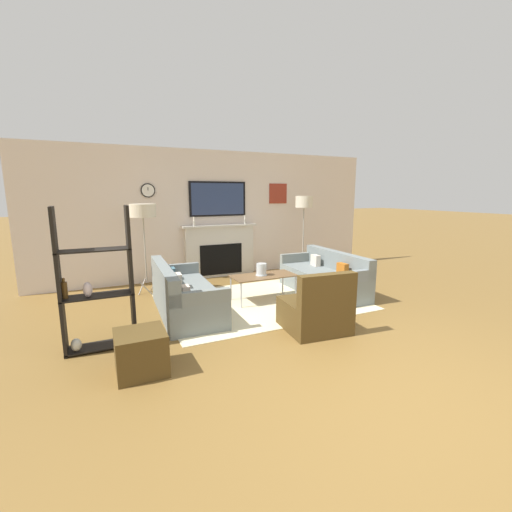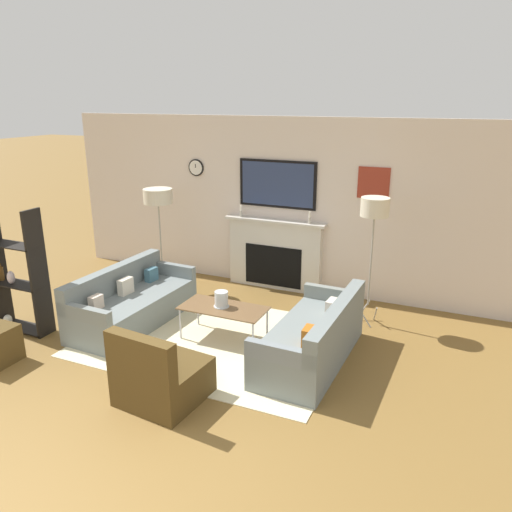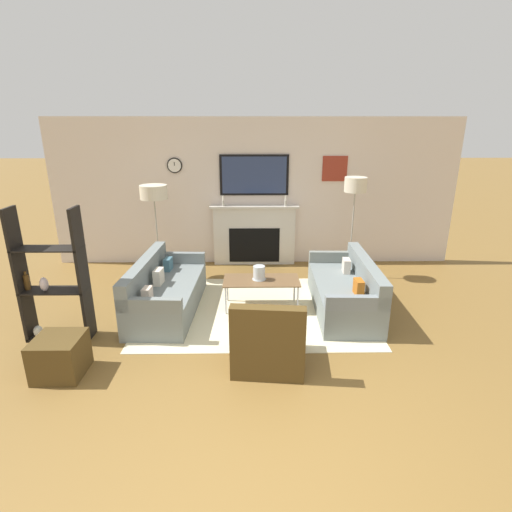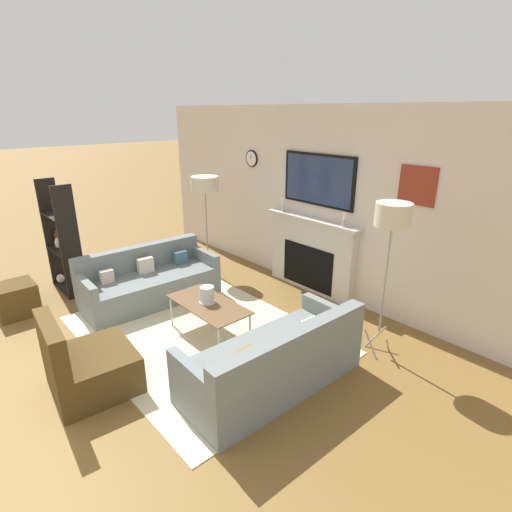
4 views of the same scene
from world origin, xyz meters
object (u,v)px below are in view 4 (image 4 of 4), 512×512
Objects in this scene: armchair at (87,367)px; floor_lamp_left at (205,185)px; couch_right at (274,362)px; couch_left at (149,283)px; shelf_unit at (62,243)px; hurricane_candle at (207,295)px; ottoman at (16,299)px; coffee_table at (208,306)px; floor_lamp_right at (393,218)px.

floor_lamp_left reaches higher than armchair.
armchair is (-1.17, -1.41, -0.00)m from couch_right.
shelf_unit is at bearing -147.14° from couch_left.
hurricane_candle is (-1.25, 0.08, 0.26)m from couch_right.
couch_right is at bearing 24.44° from ottoman.
coffee_table is at bearing -35.01° from floor_lamp_left.
hurricane_candle is at bearing 37.02° from ottoman.
couch_left is 1.40m from coffee_table.
armchair is (1.43, -1.41, -0.00)m from couch_left.
couch_left is 1.18× the size of floor_lamp_left.
ottoman is at bearing -143.62° from coffee_table.
armchair is 1.51m from hurricane_candle.
floor_lamp_left is 0.98× the size of shelf_unit.
shelf_unit reaches higher than hurricane_candle.
hurricane_candle reaches higher than ottoman.
ottoman is at bearing -142.98° from hurricane_candle.
shelf_unit is 1.03m from ottoman.
ottoman is at bearing -64.46° from shelf_unit.
floor_lamp_right is (3.33, 0.00, 0.10)m from floor_lamp_left.
hurricane_candle is 0.42× the size of ottoman.
floor_lamp_left is (-1.71, 1.21, 0.96)m from hurricane_candle.
hurricane_candle is 2.31m from floor_lamp_left.
coffee_table is 2.39m from floor_lamp_left.
armchair is 0.77× the size of coffee_table.
hurricane_candle is at bearing 176.29° from couch_right.
couch_right is 3.89m from shelf_unit.
couch_left is 1.02× the size of couch_right.
floor_lamp_right reaches higher than armchair.
floor_lamp_right is at bearing 23.49° from couch_left.
floor_lamp_right is at bearing 26.33° from shelf_unit.
couch_left is at bearing 32.86° from shelf_unit.
couch_right is 1.13× the size of shelf_unit.
couch_left reaches higher than ottoman.
floor_lamp_left reaches higher than couch_left.
hurricane_candle is at bearing 158.95° from coffee_table.
shelf_unit is (-1.18, -0.77, 0.48)m from couch_left.
couch_left is at bearing -74.37° from floor_lamp_left.
floor_lamp_left is at bearing 81.05° from ottoman.
shelf_unit is at bearing 115.54° from ottoman.
shelf_unit is (-2.54, -0.84, 0.23)m from hurricane_candle.
couch_right is at bearing -3.20° from coffee_table.
couch_left is 9.41× the size of hurricane_candle.
coffee_table is 2.72m from shelf_unit.
couch_left is 2.01m from armchair.
couch_right is (2.60, -0.00, 0.00)m from couch_left.
couch_right is 1.73× the size of coffee_table.
coffee_table is 2.32m from floor_lamp_right.
floor_lamp_left is 3.14m from ottoman.
armchair is 4.13× the size of hurricane_candle.
couch_right is at bearing -105.75° from floor_lamp_right.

